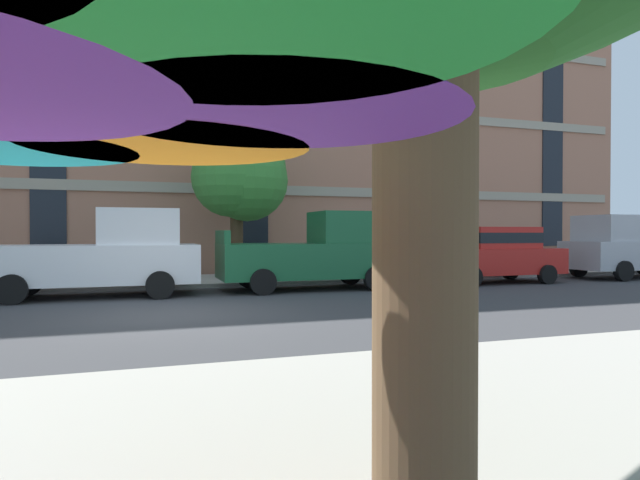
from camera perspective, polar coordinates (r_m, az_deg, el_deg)
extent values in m
plane|color=#38383A|center=(10.76, -15.64, -7.80)|extent=(120.00, 120.00, 0.00)
cube|color=#B2ADA3|center=(17.50, -16.79, -4.29)|extent=(56.00, 3.60, 0.12)
cube|color=#A87056|center=(26.85, -17.46, 18.09)|extent=(41.24, 12.00, 19.20)
cube|color=#9E937F|center=(19.66, -17.03, 5.42)|extent=(40.42, 0.08, 0.36)
cube|color=#9E937F|center=(20.17, -17.07, 14.52)|extent=(40.42, 0.08, 0.36)
cube|color=#9E937F|center=(21.16, -17.10, 22.97)|extent=(40.42, 0.08, 0.36)
cube|color=black|center=(21.69, -7.16, 23.57)|extent=(1.10, 0.06, 18.00)
cube|color=black|center=(23.92, 10.44, 21.33)|extent=(1.10, 0.06, 18.00)
cube|color=black|center=(27.73, 23.64, 18.36)|extent=(1.10, 0.06, 18.00)
cube|color=silver|center=(14.39, -23.15, -2.39)|extent=(5.10, 1.90, 0.96)
cube|color=silver|center=(14.33, -18.78, 1.34)|extent=(1.90, 1.75, 0.90)
cylinder|color=black|center=(13.71, -30.07, -4.60)|extent=(0.68, 0.22, 0.68)
cylinder|color=black|center=(15.57, -28.68, -3.95)|extent=(0.68, 0.22, 0.68)
cylinder|color=black|center=(13.44, -16.70, -4.63)|extent=(0.68, 0.22, 0.68)
cylinder|color=black|center=(15.34, -16.94, -3.96)|extent=(0.68, 0.22, 0.68)
cube|color=#195933|center=(15.05, -1.00, -2.18)|extent=(5.10, 1.90, 0.96)
cube|color=#195933|center=(15.40, 2.90, 1.34)|extent=(1.90, 1.75, 0.90)
cube|color=#195933|center=(14.48, -10.36, 0.30)|extent=(0.16, 1.75, 0.36)
cylinder|color=black|center=(13.76, -6.11, -4.47)|extent=(0.68, 0.22, 0.68)
cylinder|color=black|center=(15.61, -7.62, -3.85)|extent=(0.68, 0.22, 0.68)
cylinder|color=black|center=(14.77, 5.99, -4.11)|extent=(0.68, 0.22, 0.68)
cylinder|color=black|center=(16.51, 3.24, -3.59)|extent=(0.68, 0.22, 0.68)
cube|color=#B21E19|center=(17.86, 17.95, -2.14)|extent=(4.40, 1.76, 0.80)
cube|color=#B21E19|center=(17.93, 18.34, 0.24)|extent=(2.30, 1.55, 0.68)
cube|color=black|center=(17.93, 18.34, 0.24)|extent=(2.32, 1.57, 0.32)
cylinder|color=black|center=(16.38, 15.94, -3.80)|extent=(0.60, 0.22, 0.60)
cylinder|color=black|center=(17.85, 12.73, -3.41)|extent=(0.60, 0.22, 0.60)
cylinder|color=black|center=(18.06, 23.10, -3.40)|extent=(0.60, 0.22, 0.60)
cylinder|color=black|center=(19.41, 19.63, -3.10)|extent=(0.60, 0.22, 0.60)
cube|color=#A8AAB2|center=(21.94, 30.58, -1.36)|extent=(5.10, 1.90, 0.96)
cube|color=#A8AAB2|center=(21.10, 28.65, 1.10)|extent=(1.90, 1.75, 0.90)
cylinder|color=black|center=(21.46, 25.88, -2.66)|extent=(0.68, 0.22, 0.68)
cylinder|color=black|center=(20.15, 29.67, -2.90)|extent=(0.68, 0.22, 0.68)
cylinder|color=#4C3823|center=(17.78, -8.89, -0.61)|extent=(0.42, 0.42, 2.34)
sphere|color=#387F33|center=(18.05, -8.15, 7.60)|extent=(2.82, 2.82, 2.82)
sphere|color=#387F33|center=(17.70, -7.81, 6.32)|extent=(2.68, 2.68, 2.68)
sphere|color=#387F33|center=(18.06, -8.42, 6.99)|extent=(1.82, 1.82, 1.82)
sphere|color=#387F33|center=(17.54, -9.51, 6.55)|extent=(2.52, 2.52, 2.52)
cone|color=#662D9E|center=(1.76, -4.72, 18.74)|extent=(1.20, 1.20, 0.37)
cone|color=orange|center=(2.40, -15.97, 13.84)|extent=(1.20, 1.20, 0.37)
cylinder|color=brown|center=(2.71, 11.09, 0.01)|extent=(0.52, 0.52, 3.14)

